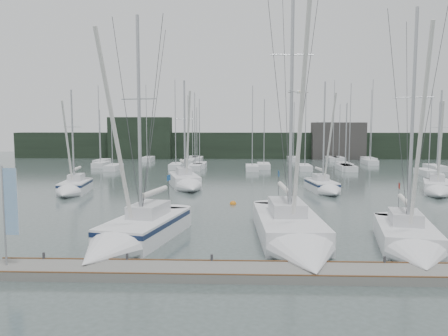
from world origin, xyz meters
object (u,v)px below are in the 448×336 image
at_px(buoy_a, 233,204).
at_px(sailboat_near_left, 130,236).
at_px(sailboat_near_center, 296,238).
at_px(sailboat_mid_a, 72,189).
at_px(sailboat_near_right, 412,245).
at_px(sailboat_mid_d, 325,188).
at_px(sailboat_mid_b, 187,183).
at_px(buoy_c, 160,208).
at_px(sailboat_mid_e, 438,189).
at_px(dock_banner, 8,207).

bearing_deg(buoy_a, sailboat_near_left, -112.50).
xyz_separation_m(sailboat_near_center, buoy_a, (-3.59, 13.22, -0.62)).
distance_m(sailboat_near_center, sailboat_mid_a, 26.13).
relative_size(sailboat_near_center, sailboat_mid_a, 1.69).
height_order(sailboat_near_right, sailboat_mid_d, sailboat_near_right).
bearing_deg(buoy_a, sailboat_near_right, -55.90).
bearing_deg(sailboat_mid_d, sailboat_near_center, -112.78).
distance_m(sailboat_mid_a, sailboat_mid_b, 11.32).
height_order(sailboat_near_right, sailboat_mid_b, sailboat_near_right).
bearing_deg(buoy_c, sailboat_mid_e, 16.78).
bearing_deg(sailboat_near_right, sailboat_mid_e, 74.72).
bearing_deg(sailboat_near_left, buoy_a, 80.39).
height_order(sailboat_near_right, buoy_c, sailboat_near_right).
bearing_deg(sailboat_near_center, buoy_c, 127.70).
height_order(sailboat_near_left, sailboat_mid_e, sailboat_near_left).
height_order(sailboat_near_center, sailboat_mid_d, sailboat_near_center).
height_order(sailboat_mid_d, sailboat_mid_e, sailboat_mid_d).
bearing_deg(sailboat_near_left, sailboat_mid_a, 132.59).
xyz_separation_m(sailboat_mid_d, buoy_a, (-8.97, -6.26, -0.54)).
xyz_separation_m(sailboat_near_center, sailboat_mid_d, (5.38, 19.48, -0.08)).
distance_m(sailboat_mid_b, buoy_c, 10.62).
xyz_separation_m(sailboat_mid_b, buoy_a, (4.96, -8.52, -0.60)).
bearing_deg(sailboat_mid_e, buoy_c, -142.29).
distance_m(sailboat_near_right, buoy_a, 16.93).
xyz_separation_m(sailboat_near_left, sailboat_mid_b, (0.49, 21.69, -0.02)).
relative_size(sailboat_near_center, sailboat_mid_b, 1.50).
xyz_separation_m(sailboat_mid_a, sailboat_mid_e, (35.04, 1.02, -0.03)).
bearing_deg(sailboat_near_right, sailboat_near_left, -171.47).
relative_size(sailboat_mid_e, dock_banner, 2.37).
xyz_separation_m(sailboat_near_center, buoy_c, (-9.40, 11.17, -0.62)).
xyz_separation_m(sailboat_near_left, sailboat_near_right, (14.94, -0.84, -0.07)).
bearing_deg(sailboat_near_left, sailboat_mid_e, 49.82).
distance_m(sailboat_mid_d, dock_banner, 30.40).
distance_m(sailboat_near_center, sailboat_mid_d, 20.21).
height_order(sailboat_near_left, sailboat_near_center, sailboat_near_center).
bearing_deg(sailboat_near_center, sailboat_mid_e, 47.42).
relative_size(sailboat_mid_b, buoy_c, 21.36).
bearing_deg(buoy_a, sailboat_mid_e, 15.97).
bearing_deg(sailboat_mid_a, sailboat_near_left, -66.77).
bearing_deg(sailboat_near_right, sailboat_near_center, -175.86).
distance_m(sailboat_near_left, sailboat_mid_e, 31.19).
distance_m(sailboat_near_right, dock_banner, 19.74).
distance_m(sailboat_near_center, dock_banner, 14.26).
bearing_deg(sailboat_mid_a, sailboat_near_right, -43.02).
bearing_deg(sailboat_mid_a, dock_banner, -81.80).
relative_size(sailboat_mid_d, buoy_c, 20.46).
distance_m(sailboat_mid_a, sailboat_mid_e, 35.06).
xyz_separation_m(sailboat_near_left, sailboat_mid_e, (24.93, 18.74, -0.09)).
distance_m(sailboat_near_right, sailboat_mid_d, 20.28).
relative_size(sailboat_near_center, dock_banner, 4.01).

